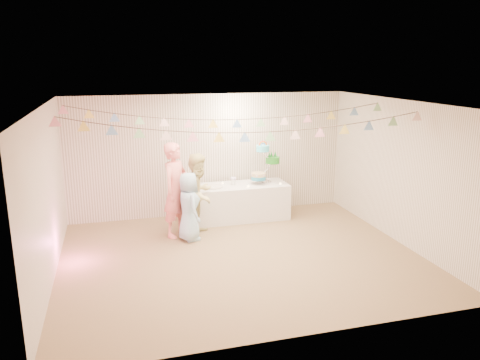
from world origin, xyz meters
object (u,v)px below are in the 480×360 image
object	(u,v)px
person_adult_a	(176,190)
person_adult_b	(199,194)
table	(241,202)
person_child	(189,207)
cake_stand	(265,163)

from	to	relation	value
person_adult_a	person_adult_b	xyz separation A→B (m)	(0.43, -0.04, -0.11)
person_adult_a	table	bearing A→B (deg)	-24.28
person_adult_b	person_child	size ratio (longest dim) A/B	1.23
person_adult_a	person_adult_b	world-z (taller)	person_adult_a
person_child	table	bearing A→B (deg)	-64.91
table	cake_stand	size ratio (longest dim) A/B	2.35
cake_stand	person_adult_a	xyz separation A→B (m)	(-1.99, -0.68, -0.27)
cake_stand	person_adult_b	size ratio (longest dim) A/B	0.53
cake_stand	person_adult_a	distance (m)	2.12
table	cake_stand	world-z (taller)	cake_stand
table	person_child	size ratio (longest dim) A/B	1.53
person_child	person_adult_a	bearing A→B (deg)	21.49
table	person_child	distance (m)	1.58
table	person_child	world-z (taller)	person_child
person_adult_a	person_adult_b	distance (m)	0.45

